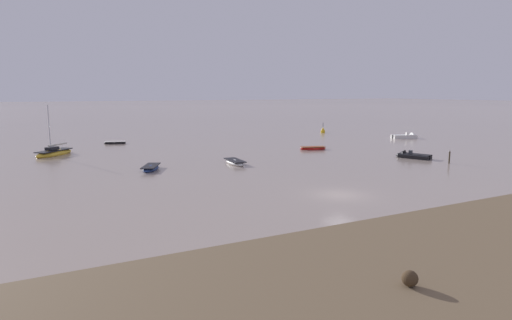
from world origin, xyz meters
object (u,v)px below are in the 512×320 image
(rowboat_moored_0, at_px, (115,143))
(rowboat_moored_4, at_px, (235,162))
(motorboat_moored_1, at_px, (407,137))
(mooring_post_left, at_px, (449,157))
(sailboat_moored_0, at_px, (54,153))
(motorboat_moored_2, at_px, (410,156))
(rowboat_moored_1, at_px, (151,168))
(rowboat_moored_3, at_px, (313,148))
(channel_buoy, at_px, (323,131))

(rowboat_moored_0, height_order, rowboat_moored_4, rowboat_moored_4)
(motorboat_moored_1, relative_size, rowboat_moored_4, 1.20)
(mooring_post_left, bearing_deg, sailboat_moored_0, 144.34)
(sailboat_moored_0, relative_size, motorboat_moored_2, 1.48)
(motorboat_moored_1, xyz_separation_m, mooring_post_left, (-18.24, -23.82, 0.52))
(rowboat_moored_1, xyz_separation_m, sailboat_moored_0, (-8.99, 17.62, 0.13))
(rowboat_moored_4, height_order, mooring_post_left, mooring_post_left)
(rowboat_moored_3, height_order, mooring_post_left, mooring_post_left)
(sailboat_moored_0, relative_size, channel_buoy, 3.19)
(motorboat_moored_2, xyz_separation_m, mooring_post_left, (0.65, -5.68, 0.55))
(rowboat_moored_4, distance_m, motorboat_moored_2, 23.70)
(rowboat_moored_3, relative_size, channel_buoy, 1.84)
(rowboat_moored_4, xyz_separation_m, mooring_post_left, (23.46, -12.10, 0.58))
(sailboat_moored_0, bearing_deg, rowboat_moored_4, 89.26)
(rowboat_moored_3, distance_m, motorboat_moored_2, 14.56)
(rowboat_moored_0, height_order, rowboat_moored_1, rowboat_moored_1)
(rowboat_moored_0, height_order, motorboat_moored_2, motorboat_moored_2)
(motorboat_moored_2, bearing_deg, rowboat_moored_0, 22.13)
(rowboat_moored_3, distance_m, rowboat_moored_4, 17.57)
(rowboat_moored_0, height_order, rowboat_moored_3, rowboat_moored_3)
(rowboat_moored_1, relative_size, rowboat_moored_3, 1.08)
(rowboat_moored_3, height_order, channel_buoy, channel_buoy)
(rowboat_moored_3, relative_size, sailboat_moored_0, 0.58)
(rowboat_moored_0, distance_m, rowboat_moored_3, 33.59)
(channel_buoy, distance_m, mooring_post_left, 41.83)
(rowboat_moored_0, xyz_separation_m, rowboat_moored_3, (25.40, -21.98, 0.02))
(rowboat_moored_3, relative_size, rowboat_moored_4, 0.92)
(rowboat_moored_0, bearing_deg, mooring_post_left, -33.41)
(rowboat_moored_3, bearing_deg, motorboat_moored_2, -45.59)
(rowboat_moored_0, xyz_separation_m, mooring_post_left, (32.58, -40.68, 0.61))
(motorboat_moored_2, relative_size, channel_buoy, 2.16)
(rowboat_moored_3, xyz_separation_m, mooring_post_left, (7.18, -18.70, 0.60))
(motorboat_moored_1, distance_m, mooring_post_left, 30.01)
(motorboat_moored_1, bearing_deg, rowboat_moored_3, -149.98)
(mooring_post_left, bearing_deg, rowboat_moored_3, 111.00)
(motorboat_moored_1, bearing_deg, rowboat_moored_4, -145.67)
(rowboat_moored_0, xyz_separation_m, channel_buoy, (43.32, -0.25, 0.30))
(rowboat_moored_3, relative_size, motorboat_moored_2, 0.85)
(rowboat_moored_1, bearing_deg, channel_buoy, 148.89)
(rowboat_moored_0, relative_size, rowboat_moored_3, 0.90)
(motorboat_moored_1, relative_size, sailboat_moored_0, 0.75)
(channel_buoy, bearing_deg, sailboat_moored_0, -169.52)
(rowboat_moored_4, bearing_deg, mooring_post_left, 66.94)
(rowboat_moored_1, height_order, motorboat_moored_2, motorboat_moored_2)
(motorboat_moored_1, bearing_deg, rowboat_moored_1, -149.51)
(rowboat_moored_4, height_order, channel_buoy, channel_buoy)
(sailboat_moored_0, bearing_deg, motorboat_moored_1, 126.93)
(motorboat_moored_1, relative_size, mooring_post_left, 3.08)
(rowboat_moored_4, height_order, motorboat_moored_2, motorboat_moored_2)
(mooring_post_left, bearing_deg, motorboat_moored_2, 96.48)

